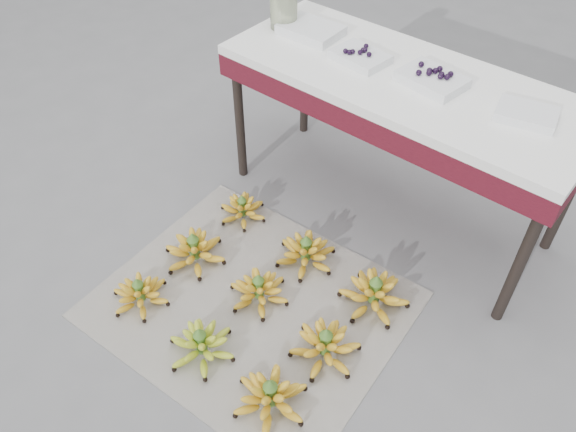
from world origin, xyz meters
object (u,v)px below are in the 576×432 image
Objects in this scene: bunch_mid_left at (195,251)px; vendor_table at (403,93)px; tray_right at (432,79)px; newspaper_mat at (251,304)px; bunch_back_center at (306,253)px; bunch_front_center at (201,345)px; bunch_back_right at (374,294)px; bunch_front_left at (140,294)px; tray_far_left at (311,30)px; bunch_mid_right at (325,346)px; bunch_mid_center at (259,290)px; tray_left at (360,56)px; glass_jar at (284,11)px; bunch_back_left at (243,209)px; tray_far_right at (526,114)px; bunch_front_right at (271,397)px.

bunch_mid_left is 1.17m from vendor_table.
newspaper_mat is at bearing -103.88° from tray_right.
bunch_back_center is (0.40, 0.32, -0.00)m from bunch_mid_left.
bunch_front_center is at bearing -99.83° from tray_right.
tray_right is at bearing 4.64° from vendor_table.
bunch_back_right is at bearing -61.69° from vendor_table.
tray_far_left is (-0.05, 1.23, 0.73)m from bunch_front_left.
bunch_mid_right is 1.44m from tray_far_left.
bunch_mid_center is 1.11m from tray_left.
bunch_front_left is at bearing -141.37° from bunch_back_right.
bunch_front_center is 0.76m from bunch_back_right.
bunch_front_left is 1.66× the size of glass_jar.
bunch_back_left is 1.37m from tray_far_right.
bunch_back_right is (0.81, -0.03, 0.01)m from bunch_back_left.
bunch_back_right reaches higher than bunch_front_right.
bunch_front_center is 1.30× the size of tray_left.
newspaper_mat is 3.79× the size of bunch_front_center.
newspaper_mat is 4.63× the size of bunch_front_left.
bunch_back_right is at bearing 104.65° from bunch_front_right.
newspaper_mat is 0.78× the size of vendor_table.
tray_far_right is (0.60, 0.58, 0.72)m from bunch_back_center.
newspaper_mat is at bearing -75.96° from bunch_back_center.
bunch_back_left is at bearing 156.40° from bunch_front_right.
glass_jar is at bearing 179.78° from tray_right.
glass_jar is at bearing 102.62° from bunch_front_center.
tray_far_left is (-0.80, 1.23, 0.72)m from bunch_front_right.
bunch_mid_right reaches higher than bunch_front_center.
vendor_table reaches higher than bunch_back_left.
bunch_front_right reaches higher than bunch_back_left.
tray_far_right is (0.40, 0.01, -0.01)m from tray_right.
glass_jar is at bearing -179.50° from tray_far_right.
vendor_table is at bearing 100.59° from bunch_back_center.
tray_far_left is (-0.46, 0.59, 0.73)m from bunch_back_center.
bunch_mid_center is at bearing 157.80° from bunch_mid_right.
bunch_mid_right is 1.24× the size of tray_right.
bunch_mid_center is at bearing 78.02° from bunch_front_center.
bunch_back_left is at bearing -120.00° from tray_left.
bunch_back_left is (-0.42, 0.68, -0.01)m from bunch_front_center.
newspaper_mat is at bearing -65.33° from tray_far_left.
vendor_table is 0.55m from tray_far_left.
bunch_back_left is 0.99× the size of tray_right.
bunch_front_right is 0.65m from bunch_back_right.
bunch_back_right reaches higher than bunch_front_center.
tray_left is (-0.51, 0.87, 0.72)m from bunch_mid_right.
tray_far_left is (-0.03, 0.56, 0.73)m from bunch_back_left.
tray_right is 0.80m from glass_jar.
bunch_back_right is (0.78, 0.32, 0.00)m from bunch_mid_left.
bunch_mid_right is at bearing 25.46° from bunch_front_left.
tray_right is at bearing 89.51° from bunch_back_center.
glass_jar is (-0.58, 0.87, 0.79)m from bunch_mid_center.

